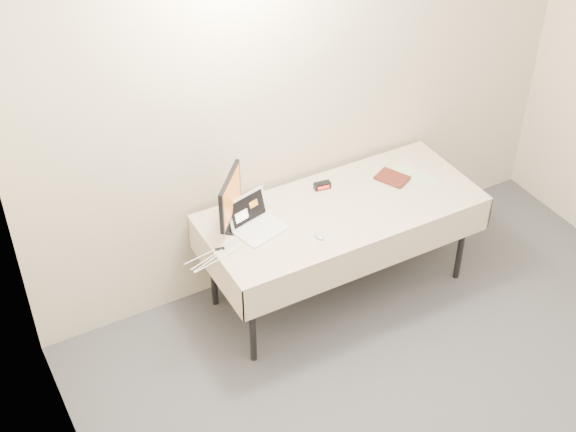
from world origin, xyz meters
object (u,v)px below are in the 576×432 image
table (342,214)px  book (387,172)px  laptop (255,221)px  monitor (230,199)px

table → book: (0.40, 0.07, 0.17)m
laptop → monitor: monitor is taller
monitor → book: bearing=-52.3°
table → monitor: (-0.73, 0.14, 0.30)m
table → book: size_ratio=8.77×
table → monitor: 0.80m
monitor → book: 1.14m
book → monitor: bearing=150.5°
table → book: book is taller
laptop → book: bearing=-15.4°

